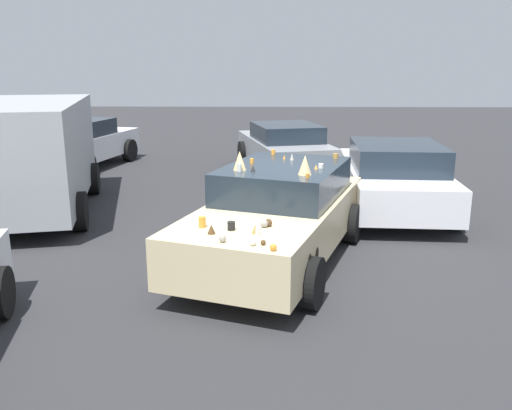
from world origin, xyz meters
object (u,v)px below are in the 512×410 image
at_px(art_car_decorated, 278,214).
at_px(parked_sedan_behind_left, 285,147).
at_px(parked_van_row_back_far, 29,152).
at_px(parked_sedan_far_left, 80,143).
at_px(parked_sedan_far_right, 393,176).

xyz_separation_m(art_car_decorated, parked_sedan_behind_left, (7.12, -0.28, -0.05)).
relative_size(parked_van_row_back_far, parked_sedan_far_left, 1.20).
bearing_deg(parked_sedan_far_right, parked_sedan_behind_left, 30.27).
relative_size(parked_sedan_behind_left, parked_sedan_far_right, 1.01).
distance_m(parked_sedan_behind_left, parked_sedan_far_right, 4.62).
height_order(art_car_decorated, parked_sedan_far_left, art_car_decorated).
height_order(parked_van_row_back_far, parked_sedan_behind_left, parked_van_row_back_far).
bearing_deg(parked_sedan_far_right, parked_van_row_back_far, 96.03).
bearing_deg(art_car_decorated, parked_sedan_behind_left, -163.49).
xyz_separation_m(art_car_decorated, parked_sedan_far_left, (7.50, 5.60, -0.03)).
height_order(art_car_decorated, parked_sedan_behind_left, art_car_decorated).
height_order(art_car_decorated, parked_sedan_far_right, art_car_decorated).
height_order(parked_sedan_far_left, parked_sedan_behind_left, parked_sedan_far_left).
relative_size(art_car_decorated, parked_van_row_back_far, 0.91).
bearing_deg(parked_sedan_far_left, art_car_decorated, -131.25).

